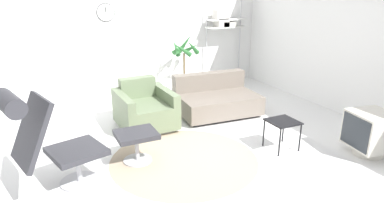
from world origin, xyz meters
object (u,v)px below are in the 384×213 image
at_px(ottoman, 137,139).
at_px(crt_television, 371,132).
at_px(shelf_unit, 224,22).
at_px(side_table, 283,124).
at_px(lounge_chair, 44,134).
at_px(armchair_red, 145,110).
at_px(potted_plant, 184,66).
at_px(couch_low, 216,100).

xyz_separation_m(ottoman, crt_television, (2.79, -1.11, 0.01)).
bearing_deg(shelf_unit, side_table, -106.32).
relative_size(lounge_chair, armchair_red, 1.27).
height_order(potted_plant, shelf_unit, shelf_unit).
distance_m(armchair_red, shelf_unit, 3.13).
bearing_deg(armchair_red, crt_television, 135.99).
relative_size(armchair_red, side_table, 2.26).
xyz_separation_m(crt_television, shelf_unit, (0.02, 3.85, 1.06)).
bearing_deg(shelf_unit, ottoman, -135.74).
xyz_separation_m(couch_low, shelf_unit, (1.07, 1.65, 1.14)).
relative_size(side_table, crt_television, 0.67).
distance_m(side_table, shelf_unit, 3.51).
relative_size(ottoman, couch_low, 0.36).
xyz_separation_m(lounge_chair, ottoman, (1.03, 0.29, -0.38)).
bearing_deg(ottoman, couch_low, 32.20).
bearing_deg(shelf_unit, crt_television, -90.30).
distance_m(crt_television, potted_plant, 3.77).
bearing_deg(side_table, ottoman, 165.34).
xyz_separation_m(couch_low, side_table, (0.13, -1.58, 0.12)).
bearing_deg(crt_television, lounge_chair, 87.13).
relative_size(armchair_red, couch_low, 0.66).
relative_size(couch_low, side_table, 3.40).
bearing_deg(couch_low, lounge_chair, 29.74).
relative_size(ottoman, side_table, 1.23).
bearing_deg(potted_plant, crt_television, -74.30).
relative_size(couch_low, crt_television, 2.29).
relative_size(armchair_red, potted_plant, 0.76).
bearing_deg(potted_plant, armchair_red, -132.14).
distance_m(armchair_red, crt_television, 3.18).
height_order(lounge_chair, crt_television, lounge_chair).
distance_m(ottoman, armchair_red, 1.11).
relative_size(lounge_chair, potted_plant, 0.96).
relative_size(couch_low, shelf_unit, 0.73).
relative_size(armchair_red, crt_television, 1.52).
xyz_separation_m(armchair_red, crt_television, (2.36, -2.14, 0.03)).
height_order(ottoman, armchair_red, armchair_red).
bearing_deg(couch_low, armchair_red, 6.26).
height_order(crt_television, potted_plant, potted_plant).
bearing_deg(crt_television, couch_low, 34.86).
distance_m(lounge_chair, crt_television, 3.92).
bearing_deg(couch_low, side_table, 97.86).
xyz_separation_m(potted_plant, shelf_unit, (1.04, 0.23, 0.82)).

